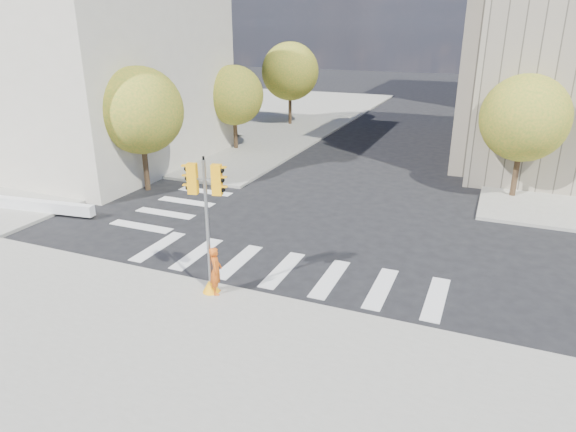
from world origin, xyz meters
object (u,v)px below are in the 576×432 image
Objects in this scene: traffic_signal at (208,237)px; planter_wall at (37,205)px; photographer at (216,271)px; lamp_near at (535,97)px; lamp_far at (529,75)px.

traffic_signal is 12.15m from planter_wall.
traffic_signal reaches higher than planter_wall.
lamp_near is at bearing -54.14° from photographer.
lamp_far is at bearing 60.40° from traffic_signal.
lamp_far reaches higher than planter_wall.
lamp_near is at bearing 49.57° from traffic_signal.
lamp_near and lamp_far have the same top height.
planter_wall is at bearing 45.27° from photographer.
planter_wall is (-11.69, 3.61, -0.55)m from photographer.
planter_wall is (-21.00, -28.99, -4.18)m from lamp_far.
traffic_signal is 1.14m from photographer.
planter_wall is at bearing -144.49° from lamp_near.
photographer is (-9.31, -18.60, -3.63)m from lamp_near.
lamp_near is 26.14m from planter_wall.
lamp_far reaches higher than photographer.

